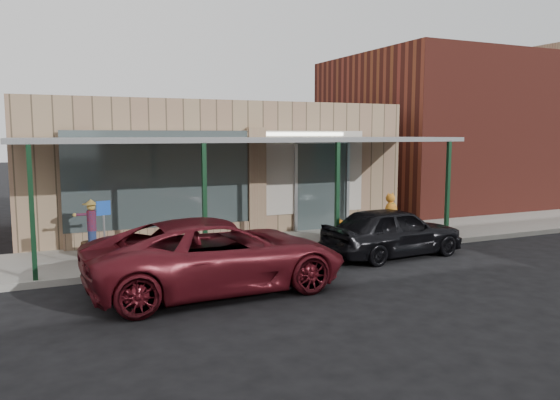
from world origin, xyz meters
name	(u,v)px	position (x,y,z in m)	size (l,w,h in m)	color
ground	(315,283)	(0.00, 0.00, 0.00)	(120.00, 120.00, 0.00)	black
sidewalk	(253,248)	(0.00, 3.60, 0.07)	(40.00, 3.20, 0.15)	gray
storefront	(204,166)	(0.00, 8.16, 2.09)	(12.00, 6.25, 4.20)	#93785A
awning	(253,141)	(0.00, 3.56, 3.01)	(12.00, 3.00, 3.04)	slate
block_buildings_near	(247,119)	(2.01, 9.20, 3.77)	(61.00, 8.00, 8.00)	maroon
barrel_scarecrow	(92,237)	(-4.17, 4.02, 0.64)	(0.83, 0.74, 1.44)	#4F391F
barrel_pumpkin	(339,232)	(2.58, 3.31, 0.38)	(0.71, 0.71, 0.64)	#4F391F
handicap_sign	(104,226)	(-4.04, 2.48, 1.16)	(0.32, 0.11, 1.57)	gray
parked_sedan	(393,231)	(3.07, 1.44, 0.67)	(4.03, 1.92, 1.59)	black
car_maroon	(218,255)	(-2.07, 0.35, 0.74)	(2.47, 5.36, 1.49)	#521018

